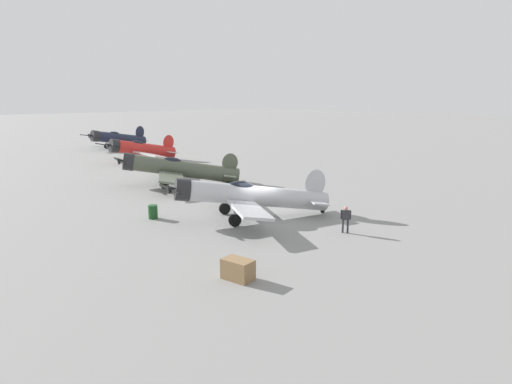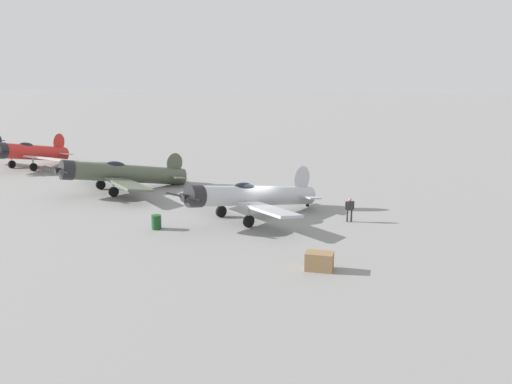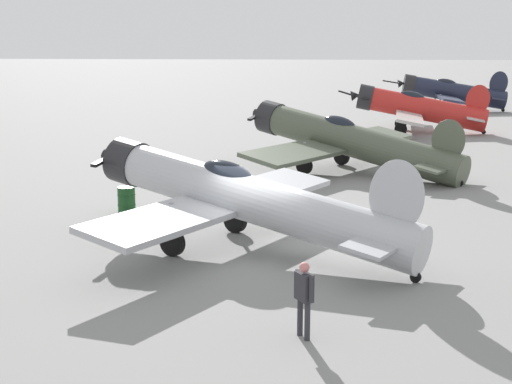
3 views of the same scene
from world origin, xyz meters
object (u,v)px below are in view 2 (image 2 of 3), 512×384
object	(u,v)px
airplane_foreground	(250,196)
ground_crew_mechanic	(350,207)
airplane_far_line	(29,152)
airplane_mid_apron	(122,174)
fuel_drum	(156,222)
equipment_crate	(319,261)

from	to	relation	value
airplane_foreground	ground_crew_mechanic	bearing A→B (deg)	135.58
airplane_foreground	airplane_far_line	world-z (taller)	airplane_far_line
airplane_foreground	airplane_mid_apron	size ratio (longest dim) A/B	0.91
ground_crew_mechanic	fuel_drum	world-z (taller)	ground_crew_mechanic
airplane_foreground	airplane_mid_apron	distance (m)	13.77
fuel_drum	airplane_foreground	bearing A→B (deg)	-134.19
airplane_foreground	ground_crew_mechanic	world-z (taller)	airplane_foreground
equipment_crate	ground_crew_mechanic	bearing A→B (deg)	-85.21
airplane_foreground	ground_crew_mechanic	xyz separation A→B (m)	(-6.38, -1.99, -0.60)
airplane_far_line	fuel_drum	world-z (taller)	airplane_far_line
airplane_far_line	equipment_crate	world-z (taller)	airplane_far_line
airplane_foreground	equipment_crate	distance (m)	10.32
equipment_crate	airplane_foreground	bearing A→B (deg)	-45.72
airplane_far_line	equipment_crate	xyz separation A→B (m)	(-35.79, 15.76, -1.16)
airplane_foreground	equipment_crate	bearing A→B (deg)	72.56
ground_crew_mechanic	fuel_drum	bearing A→B (deg)	-91.27
airplane_far_line	fuel_drum	size ratio (longest dim) A/B	14.56
ground_crew_mechanic	airplane_foreground	bearing A→B (deg)	-105.24
airplane_foreground	equipment_crate	size ratio (longest dim) A/B	6.72
airplane_foreground	airplane_far_line	bearing A→B (deg)	-78.11
airplane_far_line	equipment_crate	distance (m)	39.12
airplane_far_line	ground_crew_mechanic	world-z (taller)	airplane_far_line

